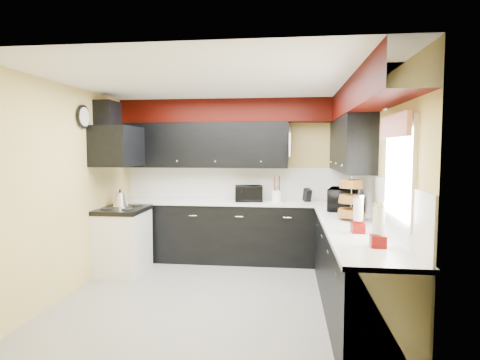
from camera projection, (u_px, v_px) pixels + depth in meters
The scene contains 35 objects.
ground at pixel (219, 296), 4.77m from camera, with size 3.60×3.60×0.00m, color gray.
wall_back at pixel (238, 179), 6.45m from camera, with size 3.60×0.06×2.50m, color #E0C666.
wall_right at pixel (378, 194), 4.46m from camera, with size 0.06×3.60×2.50m, color #E0C666.
wall_left at pixel (73, 190), 4.88m from camera, with size 0.06×3.60×2.50m, color #E0C666.
ceiling at pixel (218, 83), 4.57m from camera, with size 3.60×3.60×0.06m, color white.
cab_back at pixel (235, 232), 6.22m from camera, with size 3.60×0.60×0.90m, color black.
cab_right at pixel (353, 271), 4.26m from camera, with size 0.60×3.00×0.90m, color black.
counter_back at pixel (235, 202), 6.18m from camera, with size 3.62×0.64×0.04m, color white.
counter_right at pixel (354, 227), 4.22m from camera, with size 0.64×3.02×0.04m, color white.
splash_back at pixel (238, 183), 6.45m from camera, with size 3.60×0.02×0.50m, color white.
splash_right at pixel (377, 199), 4.46m from camera, with size 0.02×3.60×0.50m, color white.
upper_back at pixel (205, 145), 6.29m from camera, with size 2.60×0.35×0.70m, color black.
upper_right at pixel (350, 145), 5.33m from camera, with size 0.35×1.80×0.70m, color black.
soffit_back at pixel (236, 111), 6.19m from camera, with size 3.60×0.36×0.35m, color black.
soffit_right at pixel (367, 94), 4.22m from camera, with size 0.36×3.24×0.35m, color black.
stove at pixel (123, 242), 5.65m from camera, with size 0.60×0.75×0.86m, color white.
cooktop at pixel (122, 210), 5.62m from camera, with size 0.62×0.77×0.06m, color black.
hood at pixel (117, 146), 5.55m from camera, with size 0.50×0.78×0.55m, color black.
hood_duct at pixel (108, 116), 5.53m from camera, with size 0.24×0.40×0.40m, color black.
window at pixel (400, 171), 3.55m from camera, with size 0.03×0.86×0.96m, color white, non-canonical shape.
valance at pixel (395, 126), 3.52m from camera, with size 0.04×0.88×0.20m, color red.
pan_top at pixel (289, 132), 6.05m from camera, with size 0.03×0.22×0.40m, color black, non-canonical shape.
pan_mid at pixel (289, 148), 5.94m from camera, with size 0.03×0.28×0.46m, color black, non-canonical shape.
pan_low at pixel (289, 150), 6.20m from camera, with size 0.03×0.24×0.42m, color black, non-canonical shape.
cut_board at pixel (290, 145), 5.82m from camera, with size 0.03×0.26×0.35m, color white.
baskets at pixel (351, 199), 4.55m from camera, with size 0.27×0.27×0.50m, color brown, non-canonical shape.
clock at pixel (83, 117), 5.05m from camera, with size 0.03×0.30×0.30m, color black, non-canonical shape.
deco_plate at pixel (385, 99), 4.04m from camera, with size 0.03×0.24×0.24m, color white, non-canonical shape.
toaster_oven at pixel (249, 193), 6.14m from camera, with size 0.42×0.35×0.24m, color black.
microwave at pixel (343, 199), 5.26m from camera, with size 0.53×0.36×0.29m, color black.
utensil_crock at pixel (277, 196), 6.10m from camera, with size 0.16×0.16×0.17m, color white.
knife_block at pixel (307, 195), 6.11m from camera, with size 0.09×0.12×0.19m, color black.
kettle at pixel (120, 199), 5.76m from camera, with size 0.22×0.22×0.20m, color silver, non-canonical shape.
dispenser_a at pixel (358, 216), 3.85m from camera, with size 0.12×0.12×0.33m, color maroon, non-canonical shape.
dispenser_b at pixel (378, 227), 3.29m from camera, with size 0.12×0.12×0.33m, color maroon, non-canonical shape.
Camera 1 is at (0.80, -4.58, 1.76)m, focal length 30.00 mm.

